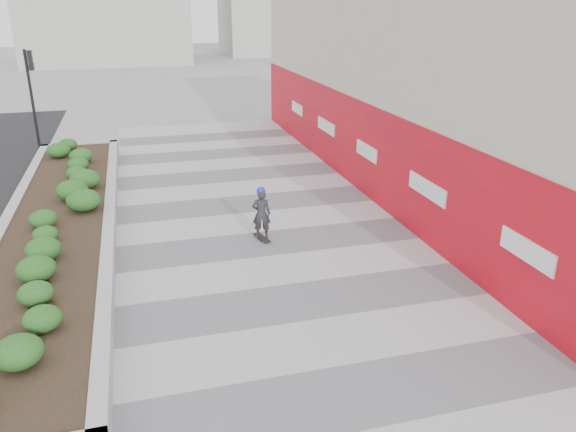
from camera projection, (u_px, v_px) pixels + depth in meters
name	position (u px, v px, depth m)	size (l,w,h in m)	color
ground	(335.00, 347.00, 10.53)	(160.00, 160.00, 0.00)	gray
walkway	(292.00, 276.00, 13.22)	(8.00, 36.00, 0.01)	#A8A8AD
building	(443.00, 67.00, 18.90)	(6.04, 24.08, 8.00)	beige
planter	(58.00, 222.00, 15.30)	(3.00, 18.00, 0.90)	#9E9EA0
traffic_signal_near	(32.00, 85.00, 23.47)	(0.33, 0.28, 4.20)	black
manhole_cover	(312.00, 273.00, 13.35)	(0.44, 0.44, 0.01)	#595654
skateboarder	(261.00, 213.00, 14.94)	(0.56, 0.75, 1.51)	beige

